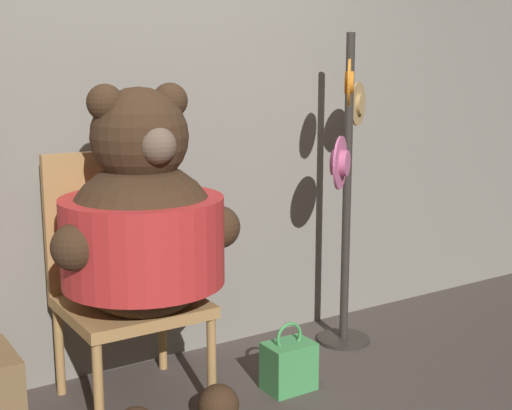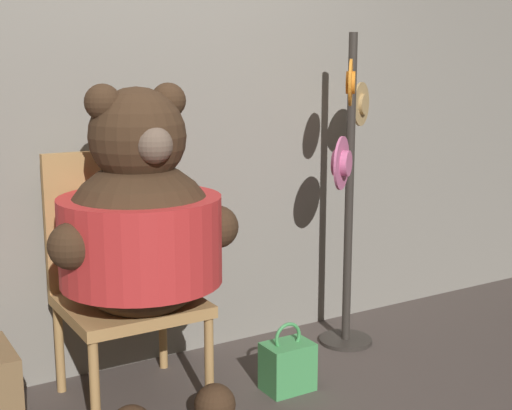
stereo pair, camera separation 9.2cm
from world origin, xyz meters
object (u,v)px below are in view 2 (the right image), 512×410
at_px(handbag_on_ground, 288,365).
at_px(chair, 121,273).
at_px(hat_display_rack, 349,190).
at_px(teddy_bear, 141,229).

bearing_deg(handbag_on_ground, chair, 149.44).
height_order(hat_display_rack, handbag_on_ground, hat_display_rack).
bearing_deg(teddy_bear, handbag_on_ground, -16.39).
bearing_deg(handbag_on_ground, hat_display_rack, 27.09).
relative_size(teddy_bear, handbag_on_ground, 4.31).
xyz_separation_m(teddy_bear, hat_display_rack, (1.16, 0.10, 0.04)).
bearing_deg(hat_display_rack, teddy_bear, -175.05).
bearing_deg(chair, handbag_on_ground, -30.56).
distance_m(chair, handbag_on_ground, 0.86).
distance_m(chair, hat_display_rack, 1.22).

